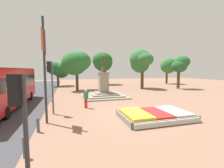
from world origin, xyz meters
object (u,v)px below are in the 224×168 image
(traffic_light_near_crossing, at_px, (20,112))
(traffic_light_mid_block, at_px, (51,78))
(statue_monument, at_px, (104,90))
(banner_pole, at_px, (45,66))
(kerb_bollard_mid_a, at_px, (25,147))
(kerb_bollard_mid_b, at_px, (38,124))
(flower_planter, at_px, (155,115))
(pedestrian_near_planter, at_px, (86,97))
(city_bus, at_px, (4,86))

(traffic_light_near_crossing, relative_size, traffic_light_mid_block, 0.82)
(statue_monument, bearing_deg, banner_pole, -124.53)
(kerb_bollard_mid_a, relative_size, kerb_bollard_mid_b, 1.05)
(flower_planter, distance_m, banner_pole, 7.96)
(statue_monument, distance_m, traffic_light_near_crossing, 15.19)
(traffic_light_mid_block, relative_size, pedestrian_near_planter, 2.36)
(statue_monument, height_order, banner_pole, banner_pole)
(kerb_bollard_mid_b, bearing_deg, statue_monument, 58.28)
(traffic_light_near_crossing, bearing_deg, pedestrian_near_planter, 72.98)
(pedestrian_near_planter, bearing_deg, kerb_bollard_mid_a, -114.61)
(traffic_light_near_crossing, xyz_separation_m, traffic_light_mid_block, (-0.00, 7.78, 0.43))
(pedestrian_near_planter, bearing_deg, kerb_bollard_mid_b, -124.96)
(kerb_bollard_mid_a, bearing_deg, traffic_light_near_crossing, -76.90)
(traffic_light_mid_block, bearing_deg, statue_monument, 48.47)
(banner_pole, distance_m, kerb_bollard_mid_a, 4.98)
(pedestrian_near_planter, xyz_separation_m, kerb_bollard_mid_b, (-3.11, -4.45, -0.55))
(traffic_light_near_crossing, bearing_deg, flower_planter, 33.51)
(statue_monument, distance_m, kerb_bollard_mid_b, 11.33)
(kerb_bollard_mid_a, bearing_deg, flower_planter, 19.76)
(flower_planter, distance_m, statue_monument, 9.56)
(traffic_light_mid_block, height_order, banner_pole, banner_pole)
(banner_pole, height_order, pedestrian_near_planter, banner_pole)
(flower_planter, distance_m, kerb_bollard_mid_b, 7.38)
(traffic_light_mid_block, height_order, kerb_bollard_mid_a, traffic_light_mid_block)
(traffic_light_near_crossing, distance_m, traffic_light_mid_block, 7.79)
(banner_pole, bearing_deg, city_bus, 128.79)
(kerb_bollard_mid_a, bearing_deg, kerb_bollard_mid_b, 88.63)
(statue_monument, relative_size, traffic_light_near_crossing, 1.66)
(pedestrian_near_planter, xyz_separation_m, kerb_bollard_mid_a, (-3.17, -6.92, -0.53))
(kerb_bollard_mid_b, bearing_deg, pedestrian_near_planter, 55.04)
(flower_planter, xyz_separation_m, traffic_light_mid_block, (-6.98, 3.16, 2.51))
(flower_planter, distance_m, pedestrian_near_planter, 6.07)
(statue_monument, height_order, city_bus, statue_monument)
(statue_monument, relative_size, pedestrian_near_planter, 3.20)
(kerb_bollard_mid_b, bearing_deg, city_bus, 120.41)
(city_bus, height_order, kerb_bollard_mid_a, city_bus)
(traffic_light_near_crossing, distance_m, city_bus, 11.48)
(banner_pole, bearing_deg, traffic_light_near_crossing, -88.73)
(flower_planter, relative_size, traffic_light_mid_block, 1.22)
(statue_monument, xyz_separation_m, traffic_light_near_crossing, (-5.56, -14.06, 1.48))
(kerb_bollard_mid_a, bearing_deg, banner_pole, 85.15)
(traffic_light_near_crossing, distance_m, pedestrian_near_planter, 9.38)
(flower_planter, distance_m, traffic_light_near_crossing, 8.63)
(pedestrian_near_planter, distance_m, kerb_bollard_mid_a, 7.63)
(traffic_light_near_crossing, distance_m, banner_pole, 5.94)
(banner_pole, bearing_deg, pedestrian_near_planter, 47.30)
(statue_monument, bearing_deg, kerb_bollard_mid_a, -116.42)
(city_bus, height_order, kerb_bollard_mid_b, city_bus)
(traffic_light_near_crossing, xyz_separation_m, pedestrian_near_planter, (2.72, 8.88, -1.33))
(traffic_light_mid_block, relative_size, city_bus, 0.34)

